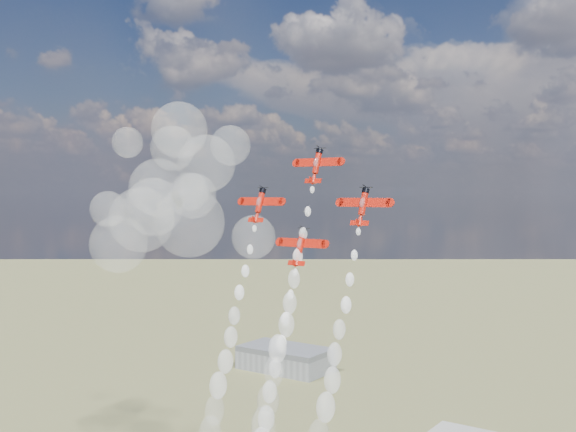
% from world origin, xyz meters
% --- Properties ---
extents(hangar, '(50.00, 28.00, 13.00)m').
position_xyz_m(hangar, '(-120.00, 180.00, 6.50)').
color(hangar, gray).
rests_on(hangar, ground).
extents(plane_lead, '(12.84, 5.68, 8.81)m').
position_xyz_m(plane_lead, '(8.33, 9.87, 106.78)').
color(plane_lead, red).
rests_on(plane_lead, ground).
extents(plane_left, '(12.84, 5.68, 8.81)m').
position_xyz_m(plane_left, '(-6.27, 6.31, 97.20)').
color(plane_left, red).
rests_on(plane_left, ground).
extents(plane_right, '(12.84, 5.68, 8.81)m').
position_xyz_m(plane_right, '(22.93, 6.31, 97.20)').
color(plane_right, red).
rests_on(plane_right, ground).
extents(plane_slot, '(12.84, 5.68, 8.81)m').
position_xyz_m(plane_slot, '(8.33, 2.75, 87.62)').
color(plane_slot, red).
rests_on(plane_slot, ground).
extents(smoke_trail_lead, '(5.23, 24.59, 59.27)m').
position_xyz_m(smoke_trail_lead, '(8.37, -9.04, 56.50)').
color(smoke_trail_lead, white).
rests_on(smoke_trail_lead, plane_lead).
extents(smoke_trail_left, '(5.94, 23.65, 59.62)m').
position_xyz_m(smoke_trail_left, '(-6.36, -12.17, 46.72)').
color(smoke_trail_left, white).
rests_on(smoke_trail_left, plane_left).
extents(drifted_smoke_cloud, '(61.49, 34.67, 54.69)m').
position_xyz_m(drifted_smoke_cloud, '(-56.73, 24.76, 98.30)').
color(drifted_smoke_cloud, white).
rests_on(drifted_smoke_cloud, ground).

